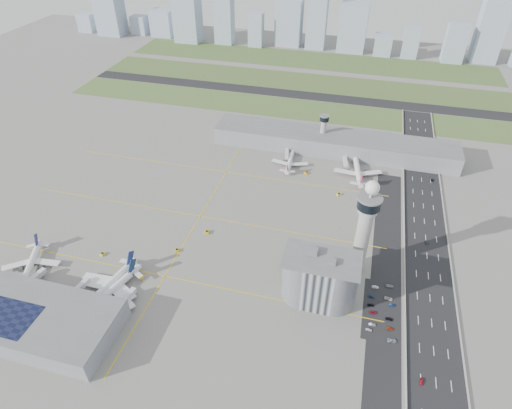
% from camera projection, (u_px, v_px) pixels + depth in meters
% --- Properties ---
extents(ground, '(1000.00, 1000.00, 0.00)m').
position_uv_depth(ground, '(242.00, 255.00, 274.76)').
color(ground, gray).
extents(grass_strip_0, '(480.00, 50.00, 0.08)m').
position_uv_depth(grass_strip_0, '(284.00, 107.00, 451.52)').
color(grass_strip_0, '#4C6C33').
rests_on(grass_strip_0, ground).
extents(grass_strip_1, '(480.00, 60.00, 0.08)m').
position_uv_depth(grass_strip_1, '(297.00, 82.00, 509.07)').
color(grass_strip_1, '#50642F').
rests_on(grass_strip_1, ground).
extents(grass_strip_2, '(480.00, 70.00, 0.08)m').
position_uv_depth(grass_strip_2, '(308.00, 60.00, 570.46)').
color(grass_strip_2, '#435A2B').
rests_on(grass_strip_2, ground).
extents(runway, '(480.00, 22.00, 0.10)m').
position_uv_depth(runway, '(291.00, 94.00, 479.90)').
color(runway, black).
rests_on(runway, ground).
extents(highway, '(28.00, 500.00, 0.10)m').
position_uv_depth(highway, '(429.00, 290.00, 251.06)').
color(highway, black).
rests_on(highway, ground).
extents(barrier_left, '(0.60, 500.00, 1.20)m').
position_uv_depth(barrier_left, '(405.00, 285.00, 253.61)').
color(barrier_left, '#9E9E99').
rests_on(barrier_left, ground).
extents(barrier_right, '(0.60, 500.00, 1.20)m').
position_uv_depth(barrier_right, '(455.00, 294.00, 247.85)').
color(barrier_right, '#9E9E99').
rests_on(barrier_right, ground).
extents(landside_road, '(18.00, 260.00, 0.08)m').
position_uv_depth(landside_road, '(385.00, 295.00, 248.54)').
color(landside_road, black).
rests_on(landside_road, ground).
extents(parking_lot, '(20.00, 44.00, 0.10)m').
position_uv_depth(parking_lot, '(381.00, 310.00, 239.74)').
color(parking_lot, black).
rests_on(parking_lot, ground).
extents(taxiway_line_h_0, '(260.00, 0.60, 0.01)m').
position_uv_depth(taxiway_line_h_0, '(165.00, 276.00, 259.97)').
color(taxiway_line_h_0, yellow).
rests_on(taxiway_line_h_0, ground).
extents(taxiway_line_h_1, '(260.00, 0.60, 0.01)m').
position_uv_depth(taxiway_line_h_1, '(200.00, 216.00, 306.01)').
color(taxiway_line_h_1, yellow).
rests_on(taxiway_line_h_1, ground).
extents(taxiway_line_h_2, '(260.00, 0.60, 0.01)m').
position_uv_depth(taxiway_line_h_2, '(226.00, 172.00, 352.05)').
color(taxiway_line_h_2, yellow).
rests_on(taxiway_line_h_2, ground).
extents(taxiway_line_v, '(0.60, 260.00, 0.01)m').
position_uv_depth(taxiway_line_v, '(200.00, 216.00, 306.01)').
color(taxiway_line_v, yellow).
rests_on(taxiway_line_v, ground).
extents(control_tower, '(14.00, 14.00, 64.50)m').
position_uv_depth(control_tower, '(365.00, 224.00, 244.80)').
color(control_tower, '#ADAAA5').
rests_on(control_tower, ground).
extents(secondary_tower, '(8.60, 8.60, 31.90)m').
position_uv_depth(secondary_tower, '(323.00, 129.00, 372.28)').
color(secondary_tower, '#ADAAA5').
rests_on(secondary_tower, ground).
extents(admin_building, '(42.00, 24.00, 33.50)m').
position_uv_depth(admin_building, '(320.00, 279.00, 237.89)').
color(admin_building, '#B2B2B7').
rests_on(admin_building, ground).
extents(terminal_pier, '(210.00, 32.00, 15.80)m').
position_uv_depth(terminal_pier, '(333.00, 143.00, 375.30)').
color(terminal_pier, gray).
rests_on(terminal_pier, ground).
extents(near_terminal, '(84.00, 42.00, 13.00)m').
position_uv_depth(near_terminal, '(38.00, 321.00, 226.04)').
color(near_terminal, gray).
rests_on(near_terminal, ground).
extents(airplane_near_a, '(48.31, 51.64, 11.57)m').
position_uv_depth(airplane_near_a, '(29.00, 262.00, 261.70)').
color(airplane_near_a, white).
rests_on(airplane_near_a, ground).
extents(airplane_near_b, '(48.20, 53.32, 12.79)m').
position_uv_depth(airplane_near_b, '(108.00, 282.00, 247.85)').
color(airplane_near_b, white).
rests_on(airplane_near_b, ground).
extents(airplane_near_c, '(49.94, 54.54, 12.73)m').
position_uv_depth(airplane_near_c, '(108.00, 290.00, 243.09)').
color(airplane_near_c, white).
rests_on(airplane_near_c, ground).
extents(airplane_far_a, '(33.07, 38.26, 10.25)m').
position_uv_depth(airplane_far_a, '(290.00, 159.00, 358.50)').
color(airplane_far_a, white).
rests_on(airplane_far_a, ground).
extents(airplane_far_b, '(46.30, 51.89, 12.84)m').
position_uv_depth(airplane_far_b, '(358.00, 167.00, 345.93)').
color(airplane_far_b, white).
rests_on(airplane_far_b, ground).
extents(jet_bridge_near_0, '(5.39, 14.31, 5.70)m').
position_uv_depth(jet_bridge_near_0, '(27.00, 287.00, 249.47)').
color(jet_bridge_near_0, silver).
rests_on(jet_bridge_near_0, ground).
extents(jet_bridge_near_1, '(5.39, 14.31, 5.70)m').
position_uv_depth(jet_bridge_near_1, '(72.00, 297.00, 243.30)').
color(jet_bridge_near_1, silver).
rests_on(jet_bridge_near_1, ground).
extents(jet_bridge_near_2, '(5.39, 14.31, 5.70)m').
position_uv_depth(jet_bridge_near_2, '(119.00, 308.00, 237.13)').
color(jet_bridge_near_2, silver).
rests_on(jet_bridge_near_2, ground).
extents(jet_bridge_far_0, '(5.39, 14.31, 5.70)m').
position_uv_depth(jet_bridge_far_0, '(287.00, 151.00, 373.91)').
color(jet_bridge_far_0, silver).
rests_on(jet_bridge_far_0, ground).
extents(jet_bridge_far_1, '(5.39, 14.31, 5.70)m').
position_uv_depth(jet_bridge_far_1, '(344.00, 159.00, 363.62)').
color(jet_bridge_far_1, silver).
rests_on(jet_bridge_far_1, ground).
extents(tug_0, '(2.68, 3.42, 1.78)m').
position_uv_depth(tug_0, '(103.00, 254.00, 274.20)').
color(tug_0, yellow).
rests_on(tug_0, ground).
extents(tug_1, '(3.03, 3.88, 2.02)m').
position_uv_depth(tug_1, '(141.00, 277.00, 258.31)').
color(tug_1, yellow).
rests_on(tug_1, ground).
extents(tug_2, '(3.13, 3.65, 1.78)m').
position_uv_depth(tug_2, '(177.00, 250.00, 277.02)').
color(tug_2, '#DCB209').
rests_on(tug_2, ground).
extents(tug_3, '(3.23, 3.97, 2.00)m').
position_uv_depth(tug_3, '(207.00, 232.00, 291.08)').
color(tug_3, '#F4C200').
rests_on(tug_3, ground).
extents(tug_4, '(3.66, 3.53, 1.76)m').
position_uv_depth(tug_4, '(306.00, 173.00, 349.88)').
color(tug_4, '#F49E00').
rests_on(tug_4, ground).
extents(tug_5, '(3.71, 3.52, 1.78)m').
position_uv_depth(tug_5, '(339.00, 194.00, 326.05)').
color(tug_5, yellow).
rests_on(tug_5, ground).
extents(car_lot_0, '(3.50, 1.49, 1.18)m').
position_uv_depth(car_lot_0, '(369.00, 329.00, 228.61)').
color(car_lot_0, white).
rests_on(car_lot_0, ground).
extents(car_lot_1, '(3.81, 1.86, 1.20)m').
position_uv_depth(car_lot_1, '(372.00, 324.00, 231.18)').
color(car_lot_1, '#AEAEAE').
rests_on(car_lot_1, ground).
extents(car_lot_2, '(4.33, 2.55, 1.13)m').
position_uv_depth(car_lot_2, '(373.00, 312.00, 237.62)').
color(car_lot_2, maroon).
rests_on(car_lot_2, ground).
extents(car_lot_3, '(3.91, 2.06, 1.08)m').
position_uv_depth(car_lot_3, '(371.00, 305.00, 241.79)').
color(car_lot_3, black).
rests_on(car_lot_3, ground).
extents(car_lot_4, '(3.61, 1.57, 1.21)m').
position_uv_depth(car_lot_4, '(371.00, 297.00, 246.58)').
color(car_lot_4, navy).
rests_on(car_lot_4, ground).
extents(car_lot_5, '(4.07, 1.66, 1.31)m').
position_uv_depth(car_lot_5, '(375.00, 287.00, 252.31)').
color(car_lot_5, silver).
rests_on(car_lot_5, ground).
extents(car_lot_6, '(4.98, 2.79, 1.32)m').
position_uv_depth(car_lot_6, '(392.00, 341.00, 223.07)').
color(car_lot_6, '#98A5AD').
rests_on(car_lot_6, ground).
extents(car_lot_7, '(3.96, 1.69, 1.14)m').
position_uv_depth(car_lot_7, '(390.00, 329.00, 229.08)').
color(car_lot_7, '#AF381B').
rests_on(car_lot_7, ground).
extents(car_lot_8, '(3.94, 1.79, 1.31)m').
position_uv_depth(car_lot_8, '(389.00, 319.00, 234.03)').
color(car_lot_8, black).
rests_on(car_lot_8, ground).
extents(car_lot_9, '(3.50, 1.56, 1.12)m').
position_uv_depth(car_lot_9, '(392.00, 305.00, 241.67)').
color(car_lot_9, navy).
rests_on(car_lot_9, ground).
extents(car_lot_10, '(4.78, 2.52, 1.28)m').
position_uv_depth(car_lot_10, '(389.00, 299.00, 245.34)').
color(car_lot_10, silver).
rests_on(car_lot_10, ground).
extents(car_lot_11, '(4.67, 2.30, 1.31)m').
position_uv_depth(car_lot_11, '(390.00, 286.00, 252.95)').
color(car_lot_11, gray).
rests_on(car_lot_11, ground).
extents(car_hw_0, '(1.90, 3.90, 1.28)m').
position_uv_depth(car_hw_0, '(421.00, 381.00, 204.95)').
color(car_hw_0, '#AF1424').
rests_on(car_hw_0, ground).
extents(car_hw_1, '(1.76, 4.01, 1.28)m').
position_uv_depth(car_hw_1, '(427.00, 242.00, 283.25)').
color(car_hw_1, '#252528').
rests_on(car_hw_1, ground).
extents(car_hw_2, '(2.19, 4.12, 1.10)m').
position_uv_depth(car_hw_2, '(432.00, 180.00, 341.79)').
color(car_hw_2, navy).
rests_on(car_hw_2, ground).
extents(car_hw_4, '(1.94, 3.62, 1.17)m').
position_uv_depth(car_hw_4, '(412.00, 142.00, 391.16)').
color(car_hw_4, gray).
rests_on(car_hw_4, ground).
extents(skyline_bldg_0, '(24.05, 19.24, 26.50)m').
position_uv_depth(skyline_bldg_0, '(87.00, 23.00, 668.07)').
color(skyline_bldg_0, '#9EADC1').
rests_on(skyline_bldg_0, ground).
extents(skyline_bldg_1, '(37.63, 30.10, 65.60)m').
position_uv_depth(skyline_bldg_1, '(110.00, 12.00, 643.48)').
color(skyline_bldg_1, '#9EADC1').
rests_on(skyline_bldg_1, ground).
extents(skyline_bldg_2, '(22.81, 18.25, 26.79)m').
position_uv_depth(skyline_bldg_2, '(140.00, 25.00, 656.67)').
color(skyline_bldg_2, '#9EADC1').
rests_on(skyline_bldg_2, ground).
extents(skyline_bldg_3, '(32.30, 25.84, 36.93)m').
position_uv_depth(skyline_bldg_3, '(163.00, 23.00, 646.54)').
color(skyline_bldg_3, '#9EADC1').
rests_on(skyline_bldg_3, ground).
extents(skyline_bldg_4, '(35.81, 28.65, 60.36)m').
position_uv_depth(skyline_bldg_4, '(188.00, 20.00, 617.13)').
color(skyline_bldg_4, '#9EADC1').
rests_on(skyline_bldg_4, ground).
extents(skyline_bldg_5, '(25.49, 20.39, 66.89)m').
position_uv_depth(skyline_bldg_5, '(224.00, 19.00, 607.39)').
color(skyline_bldg_5, '#9EADC1').
rests_on(skyline_bldg_5, ground).
extents(skyline_bldg_6, '(20.04, 16.03, 45.20)m').
position_uv_depth(skyline_bldg_6, '(256.00, 30.00, 602.87)').
color(skyline_bldg_6, '#9EADC1').
rests_on(skyline_bldg_6, ground).
extents(skyline_bldg_7, '(35.76, 28.61, 61.22)m').
position_uv_depth(skyline_bldg_7, '(289.00, 23.00, 603.67)').
color(skyline_bldg_7, '#9EADC1').
rests_on(skyline_bldg_7, ground).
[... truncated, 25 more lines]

